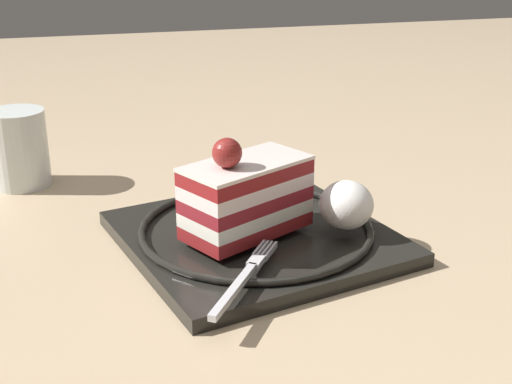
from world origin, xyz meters
name	(u,v)px	position (x,y,z in m)	size (l,w,h in m)	color
ground_plane	(262,232)	(0.00, 0.00, 0.00)	(2.40, 2.40, 0.00)	tan
dessert_plate	(256,235)	(-0.01, -0.02, 0.01)	(0.25, 0.25, 0.02)	black
cake_slice	(246,195)	(-0.02, -0.03, 0.05)	(0.12, 0.10, 0.09)	maroon
whipped_cream_dollop	(346,205)	(0.06, -0.05, 0.04)	(0.05, 0.05, 0.04)	white
fork	(246,275)	(-0.04, -0.11, 0.02)	(0.08, 0.10, 0.00)	silver
drink_glass_near	(19,152)	(-0.21, 0.18, 0.04)	(0.06, 0.06, 0.08)	white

